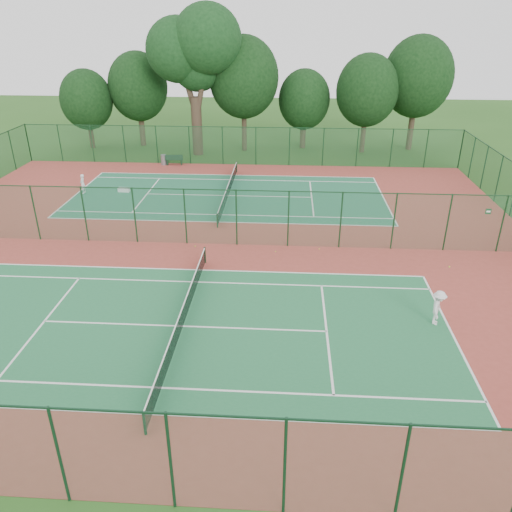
# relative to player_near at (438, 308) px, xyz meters

# --- Properties ---
(ground) EXTENTS (120.00, 120.00, 0.00)m
(ground) POSITION_rel_player_near_xyz_m (-11.35, 8.04, -0.85)
(ground) COLOR #265219
(ground) RESTS_ON ground
(red_pad) EXTENTS (40.00, 36.00, 0.01)m
(red_pad) POSITION_rel_player_near_xyz_m (-11.35, 8.04, -0.84)
(red_pad) COLOR maroon
(red_pad) RESTS_ON ground
(court_near) EXTENTS (23.77, 10.97, 0.01)m
(court_near) POSITION_rel_player_near_xyz_m (-11.35, -0.96, -0.83)
(court_near) COLOR #216A3E
(court_near) RESTS_ON red_pad
(court_far) EXTENTS (23.77, 10.97, 0.01)m
(court_far) POSITION_rel_player_near_xyz_m (-11.35, 17.04, -0.83)
(court_far) COLOR #1F6543
(court_far) RESTS_ON red_pad
(fence_north) EXTENTS (40.00, 0.09, 3.50)m
(fence_north) POSITION_rel_player_near_xyz_m (-11.35, 26.04, 0.91)
(fence_north) COLOR #194C29
(fence_north) RESTS_ON ground
(fence_south) EXTENTS (40.00, 0.09, 3.50)m
(fence_south) POSITION_rel_player_near_xyz_m (-11.35, -9.96, 0.91)
(fence_south) COLOR #1B5135
(fence_south) RESTS_ON ground
(fence_divider) EXTENTS (40.00, 0.09, 3.50)m
(fence_divider) POSITION_rel_player_near_xyz_m (-11.35, 8.04, 0.91)
(fence_divider) COLOR #1B5230
(fence_divider) RESTS_ON ground
(tennis_net_near) EXTENTS (0.10, 12.90, 0.97)m
(tennis_net_near) POSITION_rel_player_near_xyz_m (-11.35, -0.96, -0.30)
(tennis_net_near) COLOR #12321C
(tennis_net_near) RESTS_ON ground
(tennis_net_far) EXTENTS (0.10, 12.90, 0.97)m
(tennis_net_far) POSITION_rel_player_near_xyz_m (-11.35, 17.04, -0.30)
(tennis_net_far) COLOR #12311A
(tennis_net_far) RESTS_ON ground
(player_near) EXTENTS (0.94, 1.21, 1.65)m
(player_near) POSITION_rel_player_near_xyz_m (0.00, 0.00, 0.00)
(player_near) COLOR silver
(player_near) RESTS_ON court_near
(player_far) EXTENTS (0.37, 0.55, 1.50)m
(player_far) POSITION_rel_player_near_xyz_m (-22.73, 16.93, -0.07)
(player_far) COLOR silver
(player_far) RESTS_ON court_far
(trash_bin) EXTENTS (0.65, 0.65, 0.94)m
(trash_bin) POSITION_rel_player_near_xyz_m (-18.36, 25.49, -0.37)
(trash_bin) COLOR gray
(trash_bin) RESTS_ON red_pad
(bench) EXTENTS (1.65, 0.61, 0.99)m
(bench) POSITION_rel_player_near_xyz_m (-17.35, 25.44, -0.32)
(bench) COLOR black
(bench) RESTS_ON red_pad
(kit_bag) EXTENTS (0.91, 0.39, 0.33)m
(kit_bag) POSITION_rel_player_near_xyz_m (-19.70, 17.44, -0.67)
(kit_bag) COLOR silver
(kit_bag) RESTS_ON red_pad
(stray_ball_a) EXTENTS (0.07, 0.07, 0.07)m
(stray_ball_a) POSITION_rel_player_near_xyz_m (-4.83, 7.62, -0.80)
(stray_ball_a) COLOR gold
(stray_ball_a) RESTS_ON red_pad
(stray_ball_b) EXTENTS (0.07, 0.07, 0.07)m
(stray_ball_b) POSITION_rel_player_near_xyz_m (-7.43, 7.10, -0.80)
(stray_ball_b) COLOR #B6C62E
(stray_ball_b) RESTS_ON red_pad
(stray_ball_c) EXTENTS (0.08, 0.08, 0.08)m
(stray_ball_c) POSITION_rel_player_near_xyz_m (-12.29, 7.53, -0.80)
(stray_ball_c) COLOR #A5C42D
(stray_ball_c) RESTS_ON red_pad
(big_tree) EXTENTS (8.97, 6.56, 13.78)m
(big_tree) POSITION_rel_player_near_xyz_m (-15.72, 29.72, 8.91)
(big_tree) COLOR #37291E
(big_tree) RESTS_ON ground
(evergreen_row) EXTENTS (39.00, 5.00, 12.00)m
(evergreen_row) POSITION_rel_player_near_xyz_m (-10.85, 32.29, -0.85)
(evergreen_row) COLOR black
(evergreen_row) RESTS_ON ground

